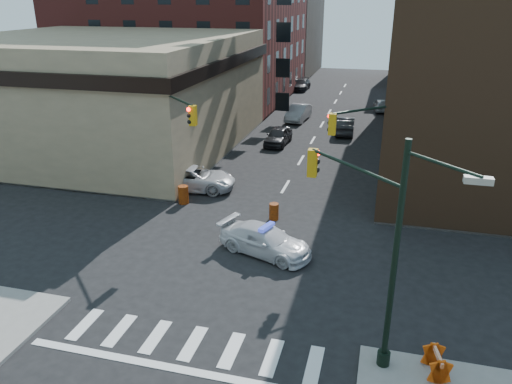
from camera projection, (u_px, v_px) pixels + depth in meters
The scene contains 26 objects.
ground at pixel (244, 257), 24.50m from camera, with size 140.00×140.00×0.00m, color black.
sidewalk_nw at pixel (135, 103), 59.41m from camera, with size 34.00×54.50×0.15m, color gray.
bank_building at pixel (103, 91), 41.74m from camera, with size 22.00×22.00×9.00m, color #998664.
commercial_row_ne at pixel (482, 64), 39.07m from camera, with size 14.00×34.00×14.00m, color #4F331F.
filler_nw at pixel (255, 22), 81.14m from camera, with size 20.00×18.00×16.00m, color brown.
filler_ne at pixel (451, 41), 71.12m from camera, with size 16.00×16.00×12.00m, color maroon.
signal_pole_se at pixel (372, 235), 16.40m from camera, with size 5.40×5.27×8.00m.
signal_pole_nw at pixel (173, 136), 29.10m from camera, with size 3.58×3.67×8.00m.
signal_pole_ne at pixel (377, 151), 26.33m from camera, with size 3.67×3.58×8.00m.
tree_ne_near at pixel (404, 97), 44.82m from camera, with size 3.00×3.00×4.85m.
tree_ne_far at pixel (403, 83), 52.01m from camera, with size 3.00×3.00×4.85m.
police_car at pixel (265, 240), 24.61m from camera, with size 1.96×4.83×1.40m, color silver.
pickup at pixel (193, 178), 32.81m from camera, with size 2.55×5.53×1.54m, color silver.
parked_car_wnear at pixel (278, 136), 42.82m from camera, with size 1.75×4.35×1.48m, color black.
parked_car_wfar at pixel (298, 113), 51.00m from camera, with size 1.71×4.89×1.61m, color gray.
parked_car_wdeep at pixel (301, 84), 67.73m from camera, with size 2.04×5.01×1.45m, color black.
parked_car_enear at pixel (345, 125), 46.16m from camera, with size 1.65×4.73×1.56m, color black.
parked_car_efar at pixel (382, 105), 55.21m from camera, with size 1.61×4.00×1.36m, color #93969B.
pedestrian_a at pixel (191, 168), 34.30m from camera, with size 0.58×0.38×1.58m, color black.
pedestrian_b at pixel (119, 168), 34.11m from camera, with size 0.82×0.64×1.69m, color black.
pedestrian_c at pixel (126, 162), 35.49m from camera, with size 0.94×0.39×1.61m, color #212732.
barrel_road at pixel (274, 212), 28.45m from camera, with size 0.54×0.54×0.97m, color #D75F0A.
barrel_bank at pixel (183, 195), 30.64m from camera, with size 0.63×0.63×1.12m, color #C54009.
barricade_se_a at pixel (436, 363), 16.55m from camera, with size 1.15×0.57×0.86m, color red, non-canonical shape.
barricade_nw_a at pixel (159, 184), 32.42m from camera, with size 1.13×0.56×0.85m, color #C53D09, non-canonical shape.
barricade_nw_b at pixel (105, 175), 33.85m from camera, with size 1.19×0.59×0.89m, color #C24609, non-canonical shape.
Camera 1 is at (6.11, -20.75, 11.95)m, focal length 35.00 mm.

